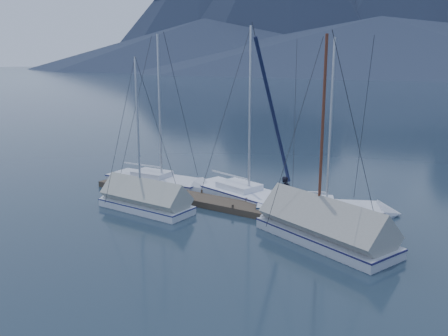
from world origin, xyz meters
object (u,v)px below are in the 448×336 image
at_px(sailboat_open_mid, 256,199).
at_px(sailboat_covered_far, 139,201).
at_px(sailboat_covered_near, 315,228).
at_px(person, 285,194).
at_px(sailboat_open_left, 169,183).
at_px(sailboat_open_right, 336,210).

xyz_separation_m(sailboat_open_mid, sailboat_covered_far, (-4.67, -4.47, 0.24)).
xyz_separation_m(sailboat_covered_near, sailboat_covered_far, (-9.62, -1.12, -0.06)).
bearing_deg(sailboat_covered_near, person, 143.04).
distance_m(sailboat_open_mid, person, 3.19).
bearing_deg(person, sailboat_covered_near, -106.50).
xyz_separation_m(sailboat_open_left, sailboat_covered_near, (11.27, -3.31, 0.31)).
height_order(sailboat_open_left, sailboat_covered_near, sailboat_open_left).
bearing_deg(sailboat_covered_far, sailboat_open_right, 28.67).
height_order(sailboat_open_left, person, sailboat_open_left).
bearing_deg(sailboat_covered_far, person, 21.88).
bearing_deg(sailboat_open_mid, sailboat_open_right, 6.87).
xyz_separation_m(sailboat_covered_far, person, (7.24, 2.91, 0.82)).
relative_size(sailboat_open_right, sailboat_covered_near, 0.99).
bearing_deg(sailboat_open_mid, sailboat_covered_far, -136.22).
bearing_deg(sailboat_open_mid, person, -31.32).
bearing_deg(sailboat_covered_far, sailboat_open_left, 110.48).
relative_size(sailboat_open_right, sailboat_covered_far, 1.12).
relative_size(sailboat_open_left, sailboat_covered_far, 1.17).
bearing_deg(sailboat_covered_far, sailboat_covered_near, 6.62).
xyz_separation_m(sailboat_open_left, person, (8.89, -1.52, 1.07)).
relative_size(sailboat_open_mid, person, 5.82).
height_order(sailboat_open_mid, sailboat_covered_near, sailboat_open_mid).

